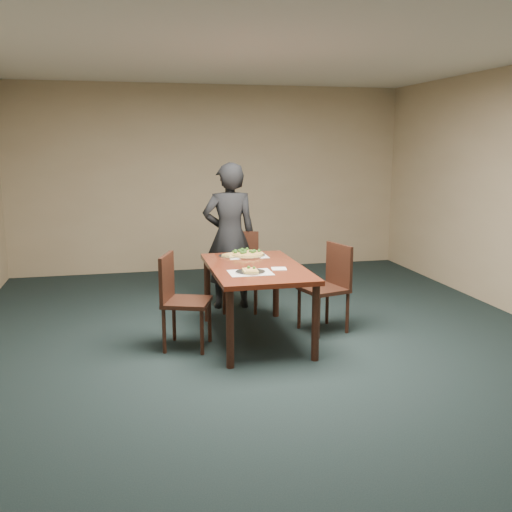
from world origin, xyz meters
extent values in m
plane|color=black|center=(0.00, 0.00, 0.00)|extent=(8.00, 8.00, 0.00)
plane|color=tan|center=(0.00, 4.00, 1.40)|extent=(6.00, 0.00, 6.00)
plane|color=white|center=(0.00, 0.00, 2.80)|extent=(8.00, 8.00, 0.00)
cube|color=#501C10|center=(-0.07, 0.64, 0.73)|extent=(0.90, 1.50, 0.04)
cylinder|color=black|center=(-0.46, -0.05, 0.35)|extent=(0.07, 0.07, 0.70)
cylinder|color=black|center=(-0.46, 1.33, 0.35)|extent=(0.07, 0.07, 0.70)
cylinder|color=black|center=(0.32, -0.05, 0.35)|extent=(0.07, 0.07, 0.70)
cylinder|color=black|center=(0.32, 1.33, 0.35)|extent=(0.07, 0.07, 0.70)
cube|color=black|center=(-0.02, 1.67, 0.45)|extent=(0.51, 0.51, 0.04)
cylinder|color=black|center=(-0.24, 1.54, 0.21)|extent=(0.04, 0.04, 0.43)
cylinder|color=black|center=(-0.15, 1.89, 0.21)|extent=(0.04, 0.04, 0.43)
cylinder|color=black|center=(0.11, 1.45, 0.21)|extent=(0.04, 0.04, 0.43)
cylinder|color=black|center=(0.20, 1.80, 0.21)|extent=(0.04, 0.04, 0.43)
cube|color=black|center=(0.03, 1.85, 0.69)|extent=(0.42, 0.14, 0.44)
cube|color=black|center=(-0.76, 0.55, 0.45)|extent=(0.54, 0.54, 0.04)
cylinder|color=black|center=(-0.65, 0.32, 0.21)|extent=(0.04, 0.04, 0.43)
cylinder|color=black|center=(-0.99, 0.44, 0.21)|extent=(0.04, 0.04, 0.43)
cylinder|color=black|center=(-0.53, 0.66, 0.21)|extent=(0.04, 0.04, 0.43)
cylinder|color=black|center=(-0.87, 0.78, 0.21)|extent=(0.04, 0.04, 0.43)
cube|color=black|center=(-0.94, 0.61, 0.69)|extent=(0.17, 0.41, 0.44)
cube|color=black|center=(0.67, 0.73, 0.45)|extent=(0.52, 0.52, 0.04)
cylinder|color=black|center=(0.45, 0.85, 0.21)|extent=(0.04, 0.04, 0.43)
cylinder|color=black|center=(0.80, 0.95, 0.21)|extent=(0.04, 0.04, 0.43)
cylinder|color=black|center=(0.55, 0.51, 0.21)|extent=(0.04, 0.04, 0.43)
cylinder|color=black|center=(0.89, 0.60, 0.21)|extent=(0.04, 0.04, 0.43)
cube|color=black|center=(0.85, 0.78, 0.69)|extent=(0.14, 0.41, 0.44)
imported|color=black|center=(-0.12, 1.83, 0.86)|extent=(0.64, 0.43, 1.72)
cube|color=white|center=(-0.05, 1.16, 0.75)|extent=(0.42, 0.32, 0.00)
cube|color=white|center=(-0.18, 0.37, 0.75)|extent=(0.40, 0.30, 0.00)
cylinder|color=silver|center=(-0.05, 1.16, 0.76)|extent=(0.38, 0.38, 0.01)
cylinder|color=gold|center=(-0.05, 1.16, 0.77)|extent=(0.35, 0.35, 0.02)
cylinder|color=#FFF085|center=(-0.05, 1.16, 0.79)|extent=(0.31, 0.31, 0.01)
sphere|color=#1F4314|center=(-0.02, 1.28, 0.80)|extent=(0.03, 0.03, 0.03)
sphere|color=#1F4314|center=(-0.12, 1.08, 0.80)|extent=(0.04, 0.04, 0.04)
sphere|color=#1F4314|center=(0.04, 1.14, 0.80)|extent=(0.03, 0.03, 0.03)
sphere|color=#1F4314|center=(0.03, 1.14, 0.80)|extent=(0.04, 0.04, 0.04)
sphere|color=#1F4314|center=(-0.18, 1.13, 0.80)|extent=(0.04, 0.04, 0.04)
sphere|color=#1F4314|center=(-0.01, 1.15, 0.80)|extent=(0.03, 0.03, 0.03)
sphere|color=#1F4314|center=(-0.08, 1.11, 0.80)|extent=(0.04, 0.04, 0.04)
sphere|color=#1F4314|center=(-0.10, 1.08, 0.80)|extent=(0.03, 0.03, 0.03)
sphere|color=#1F4314|center=(-0.06, 1.18, 0.80)|extent=(0.04, 0.04, 0.04)
sphere|color=#1F4314|center=(-0.08, 1.23, 0.81)|extent=(0.04, 0.04, 0.04)
sphere|color=#1F4314|center=(-0.12, 1.22, 0.80)|extent=(0.03, 0.03, 0.03)
sphere|color=#1F4314|center=(0.08, 1.14, 0.80)|extent=(0.04, 0.04, 0.04)
sphere|color=#1F4314|center=(-0.12, 1.17, 0.80)|extent=(0.04, 0.04, 0.04)
sphere|color=#1F4314|center=(-0.17, 1.20, 0.80)|extent=(0.04, 0.04, 0.04)
sphere|color=#1F4314|center=(0.00, 1.09, 0.80)|extent=(0.04, 0.04, 0.04)
cylinder|color=silver|center=(-0.18, 0.37, 0.76)|extent=(0.28, 0.28, 0.01)
cube|color=gold|center=(-0.18, 0.37, 0.77)|extent=(0.14, 0.18, 0.02)
cube|color=#FFF085|center=(-0.18, 0.37, 0.78)|extent=(0.11, 0.14, 0.01)
sphere|color=#1F4314|center=(-0.15, 0.38, 0.79)|extent=(0.03, 0.03, 0.03)
sphere|color=#1F4314|center=(-0.19, 0.40, 0.79)|extent=(0.03, 0.03, 0.03)
cylinder|color=silver|center=(-0.21, 1.17, 0.76)|extent=(0.28, 0.28, 0.01)
cube|color=gold|center=(-0.21, 1.17, 0.77)|extent=(0.21, 0.20, 0.02)
cube|color=#FFF085|center=(-0.21, 1.17, 0.78)|extent=(0.17, 0.16, 0.01)
sphere|color=#1F4314|center=(-0.19, 1.21, 0.79)|extent=(0.03, 0.03, 0.03)
sphere|color=#1F4314|center=(-0.18, 1.14, 0.79)|extent=(0.03, 0.03, 0.03)
cube|color=white|center=(0.12, 0.46, 0.75)|extent=(0.16, 0.16, 0.01)
camera|label=1|loc=(-1.29, -4.70, 1.94)|focal=40.00mm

